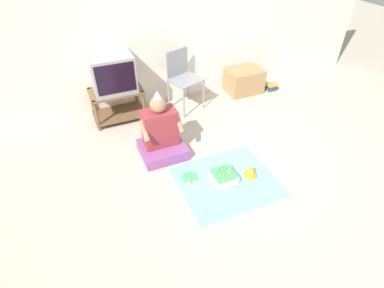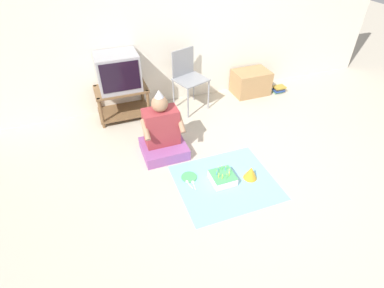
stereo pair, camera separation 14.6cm
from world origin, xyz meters
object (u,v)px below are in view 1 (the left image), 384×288
(cardboard_box_stack, at_px, (244,81))
(paper_plate, at_px, (190,177))
(birthday_cake, at_px, (224,177))
(tv, at_px, (113,73))
(book_pile, at_px, (271,87))
(person_seated, at_px, (161,135))
(party_hat_blue, at_px, (251,170))
(folding_chair, at_px, (182,75))

(cardboard_box_stack, height_order, paper_plate, cardboard_box_stack)
(birthday_cake, bearing_deg, paper_plate, 150.60)
(tv, height_order, book_pile, tv)
(tv, distance_m, birthday_cake, 2.02)
(tv, relative_size, person_seated, 0.65)
(book_pile, bearing_deg, party_hat_blue, -131.28)
(tv, xyz_separation_m, book_pile, (2.55, -0.16, -0.65))
(folding_chair, bearing_deg, paper_plate, -109.08)
(party_hat_blue, distance_m, paper_plate, 0.70)
(folding_chair, xyz_separation_m, party_hat_blue, (0.13, -1.75, -0.45))
(birthday_cake, bearing_deg, book_pile, 41.96)
(folding_chair, relative_size, book_pile, 4.53)
(party_hat_blue, bearing_deg, book_pile, 48.72)
(tv, height_order, folding_chair, tv)
(tv, relative_size, birthday_cake, 2.16)
(book_pile, distance_m, party_hat_blue, 2.19)
(tv, bearing_deg, person_seated, -72.91)
(party_hat_blue, bearing_deg, person_seated, 134.89)
(book_pile, height_order, person_seated, person_seated)
(book_pile, height_order, birthday_cake, birthday_cake)
(birthday_cake, relative_size, paper_plate, 1.43)
(paper_plate, bearing_deg, party_hat_blue, -20.47)
(cardboard_box_stack, distance_m, paper_plate, 2.27)
(birthday_cake, bearing_deg, cardboard_box_stack, 53.21)
(cardboard_box_stack, height_order, book_pile, cardboard_box_stack)
(birthday_cake, bearing_deg, person_seated, 122.60)
(tv, height_order, paper_plate, tv)
(person_seated, distance_m, party_hat_blue, 1.15)
(birthday_cake, xyz_separation_m, paper_plate, (-0.33, 0.19, -0.05))
(folding_chair, relative_size, birthday_cake, 3.42)
(folding_chair, bearing_deg, cardboard_box_stack, 2.56)
(book_pile, relative_size, party_hat_blue, 1.22)
(tv, xyz_separation_m, cardboard_box_stack, (2.09, -0.01, -0.52))
(party_hat_blue, bearing_deg, cardboard_box_stack, 61.40)
(paper_plate, bearing_deg, folding_chair, 70.92)
(tv, distance_m, party_hat_blue, 2.21)
(person_seated, xyz_separation_m, birthday_cake, (0.48, -0.74, -0.22))
(book_pile, xyz_separation_m, party_hat_blue, (-1.45, -1.65, 0.02))
(tv, distance_m, cardboard_box_stack, 2.15)
(tv, bearing_deg, folding_chair, -3.26)
(folding_chair, xyz_separation_m, cardboard_box_stack, (1.11, 0.05, -0.34))
(tv, bearing_deg, paper_plate, -73.83)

